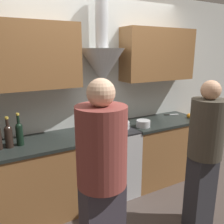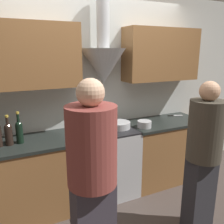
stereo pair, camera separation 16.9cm
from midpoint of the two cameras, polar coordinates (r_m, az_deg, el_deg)
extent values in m
plane|color=#423833|center=(3.16, 3.45, -21.40)|extent=(12.00, 12.00, 0.00)
cube|color=silver|center=(3.19, -1.83, 4.53)|extent=(8.40, 0.06, 2.60)
cone|color=#B7BABC|center=(2.98, -0.45, 10.94)|extent=(0.55, 0.55, 0.43)
cylinder|color=#B7BABC|center=(3.00, -0.47, 21.49)|extent=(0.15, 0.15, 0.67)
cube|color=brown|center=(2.70, -22.84, 12.33)|extent=(1.57, 0.32, 0.70)
cube|color=brown|center=(3.44, 13.15, 13.27)|extent=(1.09, 0.32, 0.70)
cube|color=brown|center=(2.92, -19.96, -15.66)|extent=(1.57, 0.60, 0.85)
cube|color=black|center=(2.73, -20.76, -7.51)|extent=(1.59, 0.62, 0.03)
cube|color=brown|center=(3.61, 13.40, -9.16)|extent=(1.09, 0.60, 0.85)
cube|color=black|center=(3.46, 13.82, -2.38)|extent=(1.12, 0.62, 0.03)
cube|color=#B7BABC|center=(3.17, 0.76, -12.02)|extent=(0.65, 0.60, 0.87)
cube|color=black|center=(2.96, 3.37, -14.89)|extent=(0.45, 0.01, 0.39)
cube|color=black|center=(3.00, 0.79, -4.40)|extent=(0.65, 0.60, 0.02)
cube|color=#B7BABC|center=(3.25, -1.33, -4.02)|extent=(0.65, 0.06, 0.10)
cylinder|color=black|center=(2.68, -21.92, -5.42)|extent=(0.08, 0.08, 0.19)
sphere|color=black|center=(2.65, -22.12, -3.43)|extent=(0.08, 0.08, 0.08)
cylinder|color=black|center=(2.63, -22.24, -2.13)|extent=(0.03, 0.03, 0.09)
cylinder|color=gold|center=(2.61, -22.36, -0.96)|extent=(0.03, 0.03, 0.02)
cylinder|color=black|center=(2.69, -19.69, -5.00)|extent=(0.07, 0.07, 0.20)
sphere|color=black|center=(2.66, -19.88, -2.92)|extent=(0.07, 0.07, 0.07)
cylinder|color=black|center=(2.64, -20.00, -1.50)|extent=(0.03, 0.03, 0.10)
cylinder|color=gold|center=(2.63, -20.12, -0.19)|extent=(0.03, 0.03, 0.02)
cylinder|color=#B7BABC|center=(2.94, -1.98, -3.12)|extent=(0.22, 0.22, 0.15)
cylinder|color=#B7BABC|center=(3.05, 3.29, -3.13)|extent=(0.29, 0.29, 0.08)
sphere|color=orange|center=(3.64, 20.17, -1.16)|extent=(0.07, 0.07, 0.07)
cylinder|color=#B7BABC|center=(3.10, 9.36, -2.91)|extent=(0.18, 0.18, 0.09)
cube|color=silver|center=(3.78, 16.83, -0.81)|extent=(0.14, 0.08, 0.01)
cube|color=black|center=(3.74, 15.20, -0.86)|extent=(0.09, 0.05, 0.01)
cylinder|color=brown|center=(1.72, -2.10, -8.21)|extent=(0.37, 0.37, 0.60)
sphere|color=#E0B28E|center=(1.61, -2.22, 4.68)|extent=(0.20, 0.20, 0.20)
cube|color=#28282D|center=(2.79, 21.93, -17.96)|extent=(0.29, 0.19, 0.80)
cylinder|color=#3D382D|center=(2.50, 23.43, -4.15)|extent=(0.34, 0.34, 0.60)
sphere|color=tan|center=(2.41, 24.34, 4.59)|extent=(0.19, 0.19, 0.19)
camera|label=1|loc=(0.08, -88.30, 0.44)|focal=38.00mm
camera|label=2|loc=(0.08, 91.70, -0.44)|focal=38.00mm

